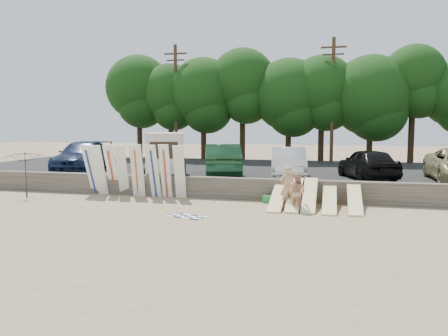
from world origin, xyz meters
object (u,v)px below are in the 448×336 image
Objects in this scene: box_trailer at (166,152)px; beach_umbrella at (26,174)px; beachgoer_a at (288,187)px; car_1 at (222,160)px; car_2 at (289,163)px; car_0 at (83,157)px; cooler at (267,199)px; car_3 at (367,164)px; beachgoer_b at (297,192)px.

beach_umbrella is at bearing -163.81° from box_trailer.
car_1 is at bearing -71.80° from beachgoer_a.
car_2 is 12.97m from beach_umbrella.
car_0 is 5.31m from beach_umbrella.
beachgoer_a is 4.67× the size of cooler.
car_1 is 13.82× the size of cooler.
car_0 is 1.25× the size of car_2.
car_2 reaches higher than beach_umbrella.
car_2 is at bearing -8.29° from car_3.
cooler is at bearing 110.62° from car_1.
box_trailer is 0.67× the size of car_0.
car_1 is at bearing 134.39° from cooler.
car_1 reaches higher than car_2.
car_2 is 5.19m from beachgoer_b.
car_0 is 1.30× the size of car_3.
car_1 reaches higher than beachgoer_a.
car_0 reaches higher than car_1.
beachgoer_b is at bearing -49.41° from box_trailer.
box_trailer is 10.72× the size of cooler.
cooler is at bearing 24.63° from car_3.
car_3 reaches higher than beachgoer_b.
car_2 is (3.68, -0.59, -0.06)m from car_1.
beach_umbrella is (0.16, -5.29, -0.46)m from car_0.
box_trailer is at bearing -3.17° from beachgoer_b.
cooler is (3.10, -4.04, -1.41)m from car_1.
beachgoer_a is 1.14× the size of beachgoer_b.
car_0 is 3.42× the size of beachgoer_a.
car_0 is at bearing -17.04° from car_1.
car_2 is 3.99m from car_3.
car_3 is at bearing 18.30° from beach_umbrella.
box_trailer is at bearing -28.49° from car_0.
car_0 is 13.66m from beachgoer_a.
cooler is at bearing -67.33° from beachgoer_a.
car_1 is 1.08× the size of car_2.
car_2 is at bearing -12.22° from box_trailer.
cooler is (-1.42, 1.63, -0.62)m from beachgoer_b.
box_trailer is 5.96m from car_0.
box_trailer reaches higher than car_2.
cooler is (-4.52, -4.08, -1.34)m from car_3.
car_1 is at bearing -23.90° from beachgoer_b.
car_3 is (10.40, 1.37, -0.52)m from box_trailer.
car_3 is (7.62, 0.04, -0.07)m from car_1.
cooler is at bearing -106.40° from car_2.
beachgoer_a reaches higher than beachgoer_b.
beachgoer_a is at bearing -47.40° from box_trailer.
beachgoer_b is at bearing -38.79° from car_0.
car_3 is 1.87× the size of beach_umbrella.
box_trailer is at bearing 179.74° from car_2.
car_3 is 12.28× the size of cooler.
car_1 is 6.55m from beachgoer_a.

